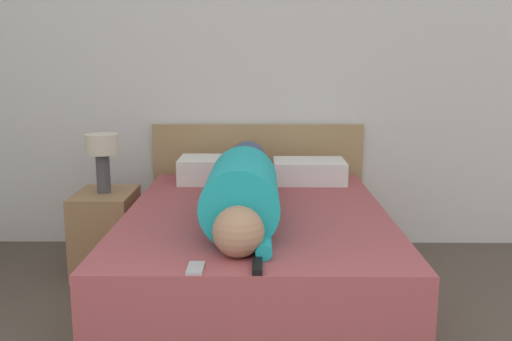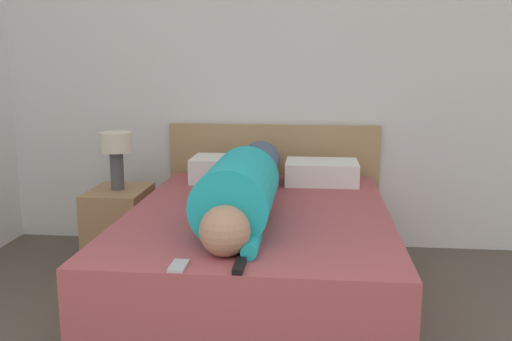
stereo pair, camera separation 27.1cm
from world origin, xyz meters
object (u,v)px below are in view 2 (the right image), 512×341
at_px(nightstand, 120,228).
at_px(cell_phone, 179,266).
at_px(pillow_near_headboard, 230,169).
at_px(person_lying, 245,186).
at_px(table_lamp, 116,149).
at_px(pillow_second, 322,172).
at_px(tv_remote, 239,266).
at_px(bed, 259,258).

bearing_deg(nightstand, cell_phone, -62.16).
distance_m(nightstand, pillow_near_headboard, 0.83).
bearing_deg(cell_phone, nightstand, 117.84).
bearing_deg(person_lying, table_lamp, 146.66).
xyz_separation_m(pillow_second, tv_remote, (-0.34, -1.64, -0.06)).
distance_m(bed, nightstand, 1.10).
height_order(pillow_near_headboard, tv_remote, pillow_near_headboard).
relative_size(pillow_near_headboard, cell_phone, 3.86).
xyz_separation_m(nightstand, table_lamp, (-0.00, 0.00, 0.53)).
height_order(table_lamp, pillow_near_headboard, table_lamp).
bearing_deg(pillow_near_headboard, tv_remote, -80.17).
height_order(bed, tv_remote, tv_remote).
height_order(person_lying, tv_remote, person_lying).
height_order(nightstand, tv_remote, tv_remote).
relative_size(nightstand, cell_phone, 4.09).
height_order(nightstand, cell_phone, cell_phone).
relative_size(pillow_near_headboard, pillow_second, 1.05).
bearing_deg(pillow_second, bed, -115.26).
bearing_deg(bed, nightstand, 152.52).
height_order(pillow_second, cell_phone, pillow_second).
bearing_deg(tv_remote, pillow_near_headboard, 99.83).
relative_size(table_lamp, pillow_second, 0.79).
relative_size(bed, table_lamp, 5.22).
height_order(table_lamp, person_lying, person_lying).
height_order(nightstand, pillow_near_headboard, pillow_near_headboard).
height_order(pillow_near_headboard, cell_phone, pillow_near_headboard).
bearing_deg(nightstand, bed, -27.48).
bearing_deg(nightstand, pillow_near_headboard, 18.16).
xyz_separation_m(pillow_near_headboard, tv_remote, (0.28, -1.64, -0.07)).
bearing_deg(nightstand, pillow_second, 9.90).
distance_m(pillow_near_headboard, pillow_second, 0.62).
bearing_deg(pillow_near_headboard, pillow_second, 0.00).
bearing_deg(person_lying, pillow_second, 63.40).
height_order(person_lying, pillow_second, person_lying).
bearing_deg(pillow_near_headboard, nightstand, -161.84).
bearing_deg(pillow_second, cell_phone, -109.39).
bearing_deg(table_lamp, cell_phone, -62.16).
height_order(pillow_second, tv_remote, pillow_second).
distance_m(pillow_second, tv_remote, 1.68).
bearing_deg(bed, table_lamp, 152.52).
relative_size(bed, person_lying, 1.16).
bearing_deg(person_lying, pillow_near_headboard, 103.85).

